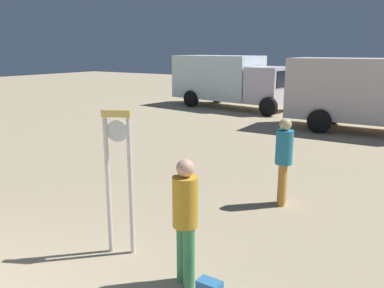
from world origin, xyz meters
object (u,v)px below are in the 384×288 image
Objects in this scene: standing_clock at (119,170)px; person_distant at (284,157)px; box_truck_far at (228,79)px; person_near_clock at (185,216)px; box_truck_near at (379,92)px.

standing_clock reaches higher than person_distant.
standing_clock is 0.32× the size of box_truck_far.
person_near_clock is 0.25× the size of box_truck_far.
person_near_clock is (1.33, -0.18, -0.36)m from standing_clock.
person_near_clock is 3.43m from person_distant.
standing_clock is 1.39m from person_near_clock.
standing_clock is 0.32× the size of box_truck_near.
box_truck_near reaches higher than person_near_clock.
person_distant is at bearing 89.14° from person_near_clock.
box_truck_far reaches higher than person_distant.
person_distant is (1.38, 3.25, -0.34)m from standing_clock.
person_distant is 0.25× the size of box_truck_near.
box_truck_far reaches higher than box_truck_near.
person_near_clock is at bearing -63.67° from box_truck_far.
box_truck_near is at bearing -20.82° from box_truck_far.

